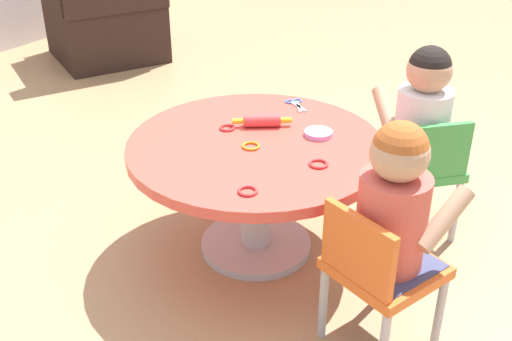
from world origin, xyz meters
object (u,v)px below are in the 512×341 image
at_px(child_chair_right, 420,167).
at_px(craft_scissors, 296,104).
at_px(seated_child_right, 423,111).
at_px(seated_child_left, 395,203).
at_px(rolling_pin, 262,121).
at_px(craft_table, 256,167).
at_px(child_chair_left, 378,270).
at_px(armchair_dark, 107,16).

distance_m(child_chair_right, craft_scissors, 0.57).
xyz_separation_m(seated_child_right, craft_scissors, (-0.09, 0.51, -0.06)).
bearing_deg(child_chair_right, seated_child_right, 46.23).
distance_m(seated_child_left, rolling_pin, 0.76).
distance_m(craft_table, rolling_pin, 0.19).
bearing_deg(seated_child_left, child_chair_right, 12.34).
xyz_separation_m(child_chair_left, seated_child_right, (0.72, 0.16, 0.23)).
height_order(armchair_dark, rolling_pin, armchair_dark).
bearing_deg(armchair_dark, craft_table, -121.98).
distance_m(child_chair_left, child_chair_right, 0.71).
relative_size(craft_table, child_chair_right, 1.78).
relative_size(child_chair_left, craft_scissors, 3.93).
relative_size(child_chair_left, seated_child_right, 1.05).
height_order(seated_child_left, rolling_pin, seated_child_left).
relative_size(craft_table, seated_child_right, 1.87).
height_order(child_chair_left, craft_scissors, child_chair_left).
bearing_deg(craft_scissors, rolling_pin, -179.33).
bearing_deg(child_chair_right, craft_table, 133.21).
relative_size(craft_table, armchair_dark, 1.00).
relative_size(rolling_pin, craft_scissors, 1.45).
relative_size(seated_child_right, armchair_dark, 0.53).
relative_size(child_chair_left, rolling_pin, 2.71).
height_order(child_chair_left, child_chair_right, same).
height_order(craft_table, child_chair_left, child_chair_left).
bearing_deg(armchair_dark, rolling_pin, -120.10).
xyz_separation_m(craft_table, craft_scissors, (0.39, 0.06, 0.10)).
xyz_separation_m(craft_table, child_chair_right, (0.45, -0.48, -0.06)).
relative_size(craft_table, seated_child_left, 1.87).
bearing_deg(child_chair_left, craft_table, 68.12).
height_order(seated_child_left, child_chair_right, seated_child_left).
xyz_separation_m(seated_child_left, craft_scissors, (0.60, 0.69, -0.06)).
relative_size(child_chair_right, armchair_dark, 0.56).
distance_m(seated_child_left, craft_scissors, 0.91).
relative_size(craft_table, craft_scissors, 7.01).
bearing_deg(child_chair_left, rolling_pin, 60.73).
bearing_deg(rolling_pin, child_chair_right, -59.20).
bearing_deg(seated_child_right, child_chair_right, -133.77).
bearing_deg(seated_child_left, rolling_pin, 63.69).
bearing_deg(seated_child_right, child_chair_left, -167.54).
xyz_separation_m(armchair_dark, rolling_pin, (-1.21, -2.09, 0.19)).
bearing_deg(child_chair_right, seated_child_left, -167.66).
bearing_deg(child_chair_left, child_chair_right, 10.67).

